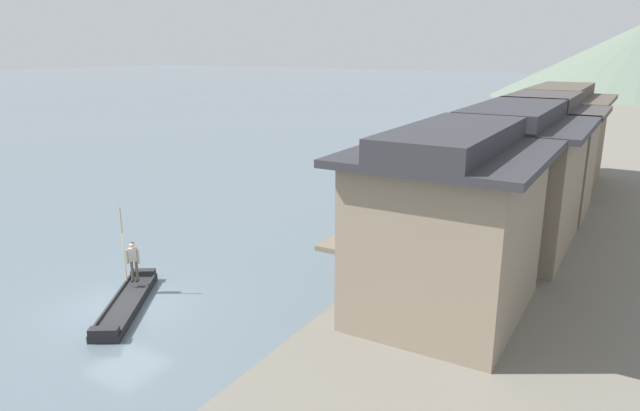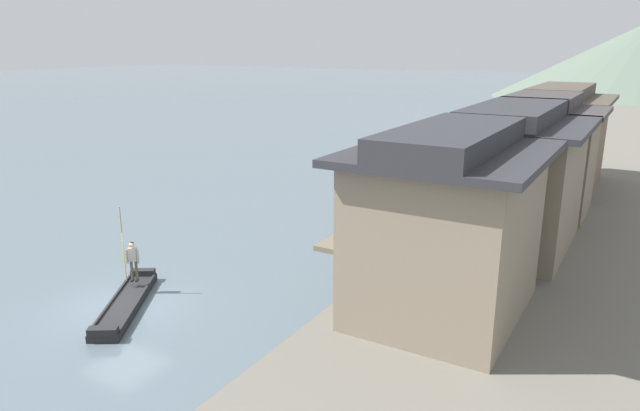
# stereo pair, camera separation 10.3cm
# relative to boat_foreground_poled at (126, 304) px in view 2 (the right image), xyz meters

# --- Properties ---
(ground_plane) EXTENTS (400.00, 400.00, 0.00)m
(ground_plane) POSITION_rel_boat_foreground_poled_xyz_m (-0.14, -0.06, -0.16)
(ground_plane) COLOR slate
(boat_foreground_poled) EXTENTS (3.76, 5.06, 0.50)m
(boat_foreground_poled) POSITION_rel_boat_foreground_poled_xyz_m (0.00, 0.00, 0.00)
(boat_foreground_poled) COLOR #232326
(boat_foreground_poled) RESTS_ON ground
(boatman_person) EXTENTS (0.47, 0.44, 3.04)m
(boatman_person) POSITION_rel_boat_foreground_poled_xyz_m (-0.75, 1.14, 1.35)
(boatman_person) COLOR black
(boatman_person) RESTS_ON boat_foreground_poled
(boat_moored_nearest) EXTENTS (1.79, 4.91, 0.68)m
(boat_moored_nearest) POSITION_rel_boat_foreground_poled_xyz_m (5.02, 50.99, 0.06)
(boat_moored_nearest) COLOR #423328
(boat_moored_nearest) RESTS_ON ground
(boat_moored_second) EXTENTS (5.12, 1.83, 0.35)m
(boat_moored_second) POSITION_rel_boat_foreground_poled_xyz_m (2.84, 33.91, -0.05)
(boat_moored_second) COLOR #232326
(boat_moored_second) RESTS_ON ground
(boat_moored_third) EXTENTS (1.38, 5.37, 0.76)m
(boat_moored_third) POSITION_rel_boat_foreground_poled_xyz_m (5.11, 43.75, 0.09)
(boat_moored_third) COLOR brown
(boat_moored_third) RESTS_ON ground
(boat_moored_far) EXTENTS (1.12, 4.47, 0.61)m
(boat_moored_far) POSITION_rel_boat_foreground_poled_xyz_m (5.51, 21.26, 0.04)
(boat_moored_far) COLOR brown
(boat_moored_far) RESTS_ON ground
(house_waterfront_nearest) EXTENTS (5.98, 7.25, 6.14)m
(house_waterfront_nearest) POSITION_rel_boat_foreground_poled_xyz_m (10.66, 4.14, 3.68)
(house_waterfront_nearest) COLOR gray
(house_waterfront_nearest) RESTS_ON riverbank_right
(house_waterfront_second) EXTENTS (6.39, 8.02, 6.14)m
(house_waterfront_second) POSITION_rel_boat_foreground_poled_xyz_m (10.86, 12.03, 3.67)
(house_waterfront_second) COLOR gray
(house_waterfront_second) RESTS_ON riverbank_right
(house_waterfront_tall) EXTENTS (6.45, 5.54, 6.14)m
(house_waterfront_tall) POSITION_rel_boat_foreground_poled_xyz_m (10.90, 18.33, 3.69)
(house_waterfront_tall) COLOR gray
(house_waterfront_tall) RESTS_ON riverbank_right
(house_waterfront_narrow) EXTENTS (6.19, 8.23, 6.14)m
(house_waterfront_narrow) POSITION_rel_boat_foreground_poled_xyz_m (10.76, 25.50, 3.67)
(house_waterfront_narrow) COLOR #75604C
(house_waterfront_narrow) RESTS_ON riverbank_right
(mooring_post_dock_near) EXTENTS (0.20, 0.20, 0.74)m
(mooring_post_dock_near) POSITION_rel_boat_foreground_poled_xyz_m (7.65, 5.20, 1.05)
(mooring_post_dock_near) COLOR #473828
(mooring_post_dock_near) RESTS_ON riverbank_right
(mooring_post_dock_mid) EXTENTS (0.20, 0.20, 0.81)m
(mooring_post_dock_mid) POSITION_rel_boat_foreground_poled_xyz_m (7.65, 14.67, 1.08)
(mooring_post_dock_mid) COLOR #473828
(mooring_post_dock_mid) RESTS_ON riverbank_right
(mooring_post_dock_far) EXTENTS (0.20, 0.20, 0.79)m
(mooring_post_dock_far) POSITION_rel_boat_foreground_poled_xyz_m (7.65, 24.71, 1.07)
(mooring_post_dock_far) COLOR #473828
(mooring_post_dock_far) RESTS_ON riverbank_right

